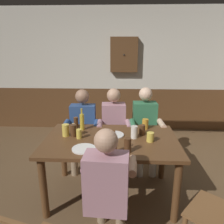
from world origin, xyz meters
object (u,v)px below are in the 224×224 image
Objects in this scene: plate_1 at (84,149)px; person_2 at (145,126)px; pint_glass_4 at (128,145)px; person_0 at (83,126)px; pint_glass_1 at (142,130)px; pint_glass_0 at (145,124)px; person_1 at (114,126)px; pint_glass_7 at (150,137)px; plate_0 at (114,135)px; wall_dart_cabinet at (124,55)px; pint_glass_8 at (73,130)px; pint_glass_3 at (76,122)px; bottle_0 at (114,144)px; pint_glass_2 at (79,134)px; pint_glass_5 at (66,130)px; table_candle at (73,126)px; person_3 at (108,184)px; bottle_1 at (82,122)px; dining_table at (111,147)px; pint_glass_6 at (134,132)px.

person_2 is at bearing 53.04° from plate_1.
person_0 is at bearing 122.41° from pint_glass_4.
pint_glass_0 is at bearing 74.22° from pint_glass_1.
person_1 reaches higher than pint_glass_1.
plate_0 is at bearing 159.64° from pint_glass_7.
person_2 is 11.25× the size of pint_glass_7.
wall_dart_cabinet is (-0.29, 2.31, 0.82)m from pint_glass_7.
person_0 is 8.19× the size of pint_glass_8.
pint_glass_3 is (-0.22, 0.66, 0.06)m from plate_1.
pint_glass_2 is (-0.42, 0.36, -0.05)m from bottle_0.
person_2 is 8.45× the size of pint_glass_5.
pint_glass_4 is (-0.29, -1.03, 0.17)m from person_2.
wall_dart_cabinet is at bearing -114.27° from person_0.
table_candle is 0.60× the size of pint_glass_3.
person_3 is (-0.00, -1.42, -0.01)m from person_1.
pint_glass_4 is (0.65, -1.03, 0.19)m from person_0.
person_1 is at bearing 48.89° from pint_glass_5.
bottle_1 is 0.23m from pint_glass_8.
person_1 is at bearing 61.43° from pint_glass_2.
person_3 is at bearing -61.83° from pint_glass_2.
person_1 is at bearing 177.90° from person_0.
pint_glass_0 is (0.43, 0.36, 0.18)m from dining_table.
pint_glass_8 is at bearing -105.62° from wall_dart_cabinet.
dining_table is 0.50m from pint_glass_8.
pint_glass_6 is (0.74, -0.66, 0.18)m from person_0.
person_2 is 15.54× the size of table_candle.
person_2 is 0.76m from plate_0.
pint_glass_0 is (0.43, -0.35, 0.17)m from person_1.
person_2 is (0.47, 0.00, 0.01)m from person_1.
plate_1 is at bearing -62.28° from pint_glass_8.
pint_glass_1 is (-0.06, -0.21, -0.00)m from pint_glass_0.
dining_table is 12.39× the size of pint_glass_1.
pint_glass_5 is at bearing 173.40° from pint_glass_7.
pint_glass_2 is 0.84× the size of pint_glass_3.
pint_glass_8 is at bearing 148.84° from pint_glass_4.
pint_glass_1 is (0.65, 0.43, 0.06)m from plate_1.
person_1 is at bearing 54.12° from pint_glass_8.
pint_glass_8 is at bearing 50.08° from person_1.
person_3 reaches higher than pint_glass_7.
pint_glass_4 is (0.19, -0.32, 0.19)m from dining_table.
person_1 is 8.32× the size of pint_glass_8.
person_3 is 0.83m from plate_0.
bottle_0 is at bearing -40.21° from pint_glass_2.
table_candle is at bearing -108.64° from wall_dart_cabinet.
pint_glass_3 is 0.91× the size of pint_glass_5.
person_3 is at bearing 68.90° from person_2.
pint_glass_1 is 2.27m from wall_dart_cabinet.
person_2 is 11.00× the size of pint_glass_2.
bottle_1 is (-0.44, 0.63, 0.01)m from bottle_0.
pint_glass_1 is at bearing 143.95° from person_0.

